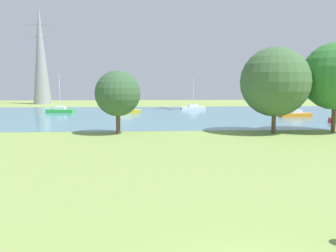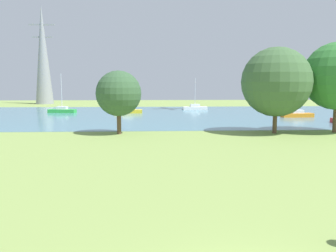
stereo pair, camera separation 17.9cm
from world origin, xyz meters
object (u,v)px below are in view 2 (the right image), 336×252
at_px(sailboat_white, 195,108).
at_px(tree_west_far, 119,94).
at_px(sailboat_blue, 282,108).
at_px(sailboat_green, 62,110).
at_px(sailboat_orange, 297,114).
at_px(sailboat_yellow, 128,111).
at_px(tree_mid_shore, 276,82).
at_px(electricity_pylon, 43,55).

bearing_deg(sailboat_white, tree_west_far, -110.24).
distance_m(sailboat_blue, sailboat_green, 41.61).
xyz_separation_m(sailboat_blue, sailboat_orange, (-3.26, -14.48, 0.01)).
bearing_deg(sailboat_green, sailboat_yellow, -8.46).
height_order(sailboat_blue, tree_mid_shore, tree_mid_shore).
height_order(sailboat_yellow, sailboat_white, sailboat_yellow).
height_order(sailboat_green, tree_mid_shore, tree_mid_shore).
relative_size(sailboat_blue, sailboat_orange, 0.93).
xyz_separation_m(sailboat_yellow, tree_west_far, (0.60, -25.20, 3.67)).
bearing_deg(tree_mid_shore, sailboat_blue, 67.67).
bearing_deg(sailboat_white, sailboat_orange, -49.22).
height_order(sailboat_green, tree_west_far, sailboat_green).
bearing_deg(sailboat_green, sailboat_orange, -15.03).
bearing_deg(sailboat_blue, sailboat_yellow, -168.57).
height_order(sailboat_white, tree_mid_shore, tree_mid_shore).
relative_size(tree_west_far, electricity_pylon, 0.26).
height_order(sailboat_blue, sailboat_orange, sailboat_orange).
distance_m(sailboat_green, electricity_pylon, 32.31).
distance_m(sailboat_green, sailboat_orange, 39.48).
bearing_deg(sailboat_blue, sailboat_green, -174.15).
distance_m(tree_west_far, electricity_pylon, 60.25).
distance_m(sailboat_white, tree_west_far, 34.97).
distance_m(sailboat_blue, tree_mid_shore, 34.36).
height_order(sailboat_yellow, sailboat_orange, sailboat_orange).
bearing_deg(sailboat_yellow, tree_west_far, -88.63).
relative_size(sailboat_blue, tree_mid_shore, 0.75).
bearing_deg(tree_mid_shore, sailboat_white, 97.04).
relative_size(sailboat_blue, sailboat_white, 1.07).
relative_size(sailboat_white, sailboat_orange, 0.87).
relative_size(sailboat_yellow, electricity_pylon, 0.27).
bearing_deg(sailboat_green, electricity_pylon, 111.82).
distance_m(sailboat_yellow, sailboat_orange, 27.70).
bearing_deg(tree_west_far, sailboat_blue, 47.06).
height_order(sailboat_yellow, tree_mid_shore, tree_mid_shore).
distance_m(sailboat_yellow, tree_mid_shore, 30.84).
distance_m(sailboat_white, tree_mid_shore, 33.51).
bearing_deg(sailboat_blue, sailboat_white, 175.16).
xyz_separation_m(tree_west_far, tree_mid_shore, (16.10, -0.28, 1.16)).
xyz_separation_m(sailboat_orange, electricity_pylon, (-49.30, 38.14, 11.85)).
bearing_deg(sailboat_yellow, electricity_pylon, 127.72).
relative_size(sailboat_yellow, tree_mid_shore, 0.75).
height_order(sailboat_blue, tree_west_far, sailboat_blue).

